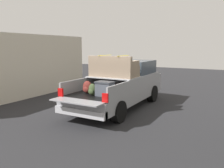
# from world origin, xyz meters

# --- Properties ---
(ground_plane) EXTENTS (40.00, 40.00, 0.00)m
(ground_plane) POSITION_xyz_m (0.00, 0.00, 0.00)
(ground_plane) COLOR #262628
(pickup_truck) EXTENTS (6.05, 2.06, 2.23)m
(pickup_truck) POSITION_xyz_m (0.38, -0.00, 0.97)
(pickup_truck) COLOR gray
(pickup_truck) RESTS_ON ground_plane
(building_facade) EXTENTS (9.41, 0.36, 3.19)m
(building_facade) POSITION_xyz_m (-0.81, 4.93, 1.60)
(building_facade) COLOR beige
(building_facade) RESTS_ON ground_plane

